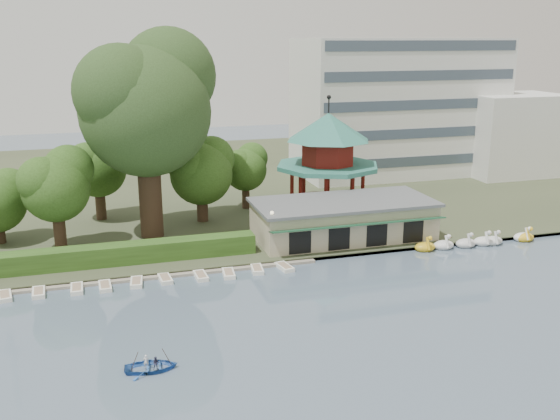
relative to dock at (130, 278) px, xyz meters
name	(u,v)px	position (x,y,z in m)	size (l,w,h in m)	color
ground_plane	(327,352)	(12.00, -17.20, -0.12)	(220.00, 220.00, 0.00)	slate
shore	(200,183)	(12.00, 34.80, 0.08)	(220.00, 70.00, 0.40)	#424930
embankment	(262,264)	(12.00, 0.10, 0.03)	(220.00, 0.60, 0.30)	gray
dock	(130,278)	(0.00, 0.00, 0.00)	(34.00, 1.60, 0.24)	gray
boathouse	(343,219)	(22.00, 4.77, 2.25)	(18.60, 9.39, 3.90)	tan
pavilion	(328,152)	(24.00, 14.80, 7.36)	(12.40, 12.40, 13.50)	tan
office_building	(417,111)	(44.67, 31.80, 9.61)	(38.00, 18.00, 20.00)	silver
hedge	(93,256)	(-3.00, 3.30, 1.18)	(30.00, 2.00, 1.80)	#33581D
lamp_post	(272,225)	(13.50, 1.80, 3.22)	(0.36, 0.36, 4.28)	black
big_tree	(147,100)	(3.18, 11.01, 14.34)	(14.39, 13.41, 21.24)	#3A281C
small_trees	(103,178)	(-1.59, 14.00, 6.15)	(38.73, 16.55, 10.17)	#3A281C
swan_boats	(480,241)	(34.94, -0.66, 0.28)	(13.64, 2.03, 1.92)	gold
moored_rowboats	(122,284)	(-0.72, -1.40, 0.06)	(30.21, 2.73, 0.36)	white
rowboat_with_passengers	(151,363)	(0.37, -16.28, 0.37)	(4.93, 3.70, 2.01)	#2E62B4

